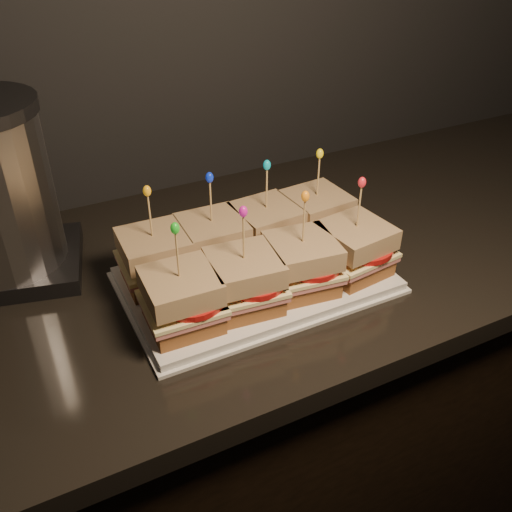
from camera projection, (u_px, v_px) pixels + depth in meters
name	position (u px, v px, depth m)	size (l,w,h in m)	color
cabinet	(289.00, 425.00, 1.30)	(2.19, 0.60, 0.91)	black
granite_slab	(298.00, 251.00, 1.04)	(2.23, 0.64, 0.04)	black
platter	(256.00, 280.00, 0.92)	(0.41, 0.25, 0.02)	silver
platter_rim	(256.00, 283.00, 0.92)	(0.42, 0.26, 0.01)	silver
sandwich_0_bread_bot	(157.00, 273.00, 0.89)	(0.10, 0.10, 0.03)	brown
sandwich_0_ham	(156.00, 264.00, 0.88)	(0.11, 0.10, 0.01)	#C4635F
sandwich_0_cheese	(155.00, 261.00, 0.88)	(0.11, 0.10, 0.01)	#FFEFA3
sandwich_0_tomato	(164.00, 256.00, 0.87)	(0.10, 0.10, 0.01)	#AA1311
sandwich_0_bread_top	(153.00, 245.00, 0.86)	(0.10, 0.10, 0.03)	#5C2D0F
sandwich_0_pick	(150.00, 218.00, 0.84)	(0.00, 0.00, 0.09)	tan
sandwich_0_frill	(147.00, 191.00, 0.81)	(0.01, 0.01, 0.02)	orange
sandwich_1_bread_bot	(214.00, 258.00, 0.93)	(0.10, 0.10, 0.03)	brown
sandwich_1_ham	(213.00, 249.00, 0.92)	(0.11, 0.10, 0.01)	#C4635F
sandwich_1_cheese	(213.00, 245.00, 0.92)	(0.11, 0.10, 0.01)	#FFEFA3
sandwich_1_tomato	(221.00, 241.00, 0.91)	(0.10, 0.10, 0.01)	#AA1311
sandwich_1_bread_top	(212.00, 230.00, 0.90)	(0.10, 0.10, 0.03)	#5C2D0F
sandwich_1_pick	(211.00, 204.00, 0.87)	(0.00, 0.00, 0.09)	tan
sandwich_1_frill	(210.00, 177.00, 0.85)	(0.01, 0.01, 0.02)	#0D27D2
sandwich_2_bread_bot	(266.00, 243.00, 0.96)	(0.10, 0.10, 0.03)	brown
sandwich_2_ham	(266.00, 235.00, 0.96)	(0.11, 0.10, 0.01)	#C4635F
sandwich_2_cheese	(266.00, 231.00, 0.95)	(0.11, 0.10, 0.01)	#FFEFA3
sandwich_2_tomato	(274.00, 227.00, 0.95)	(0.10, 0.10, 0.01)	#AA1311
sandwich_2_bread_top	(266.00, 216.00, 0.94)	(0.10, 0.10, 0.03)	#5C2D0F
sandwich_2_pick	(267.00, 191.00, 0.91)	(0.00, 0.00, 0.09)	tan
sandwich_2_frill	(267.00, 165.00, 0.88)	(0.01, 0.01, 0.02)	#08A1B5
sandwich_3_bread_bot	(315.00, 230.00, 1.00)	(0.10, 0.10, 0.03)	brown
sandwich_3_ham	(315.00, 222.00, 0.99)	(0.11, 0.10, 0.01)	#C4635F
sandwich_3_cheese	(316.00, 218.00, 0.99)	(0.11, 0.10, 0.01)	#FFEFA3
sandwich_3_tomato	(324.00, 214.00, 0.98)	(0.10, 0.10, 0.01)	#AA1311
sandwich_3_bread_top	(317.00, 204.00, 0.97)	(0.10, 0.10, 0.03)	#5C2D0F
sandwich_3_pick	(318.00, 179.00, 0.95)	(0.00, 0.00, 0.09)	tan
sandwich_3_frill	(320.00, 154.00, 0.92)	(0.01, 0.01, 0.02)	yellow
sandwich_4_bread_bot	(183.00, 316.00, 0.81)	(0.10, 0.10, 0.03)	brown
sandwich_4_ham	(182.00, 306.00, 0.80)	(0.11, 0.10, 0.01)	#C4635F
sandwich_4_cheese	(182.00, 302.00, 0.79)	(0.11, 0.10, 0.01)	#FFEFA3
sandwich_4_tomato	(191.00, 298.00, 0.79)	(0.10, 0.10, 0.01)	#AA1311
sandwich_4_bread_top	(180.00, 286.00, 0.78)	(0.10, 0.10, 0.03)	#5C2D0F
sandwich_4_pick	(178.00, 258.00, 0.75)	(0.00, 0.00, 0.09)	tan
sandwich_4_frill	(175.00, 228.00, 0.73)	(0.01, 0.01, 0.02)	green
sandwich_5_bread_bot	(244.00, 297.00, 0.84)	(0.10, 0.10, 0.03)	brown
sandwich_5_ham	(244.00, 288.00, 0.83)	(0.11, 0.10, 0.01)	#C4635F
sandwich_5_cheese	(244.00, 284.00, 0.83)	(0.11, 0.10, 0.01)	#FFEFA3
sandwich_5_tomato	(253.00, 280.00, 0.82)	(0.10, 0.10, 0.01)	#AA1311
sandwich_5_bread_top	(244.00, 268.00, 0.81)	(0.10, 0.10, 0.03)	#5C2D0F
sandwich_5_pick	(244.00, 240.00, 0.79)	(0.00, 0.00, 0.09)	tan
sandwich_5_frill	(243.00, 212.00, 0.76)	(0.01, 0.01, 0.02)	#C41590
sandwich_6_bread_bot	(301.00, 280.00, 0.88)	(0.10, 0.10, 0.03)	brown
sandwich_6_ham	(301.00, 270.00, 0.87)	(0.11, 0.10, 0.01)	#C4635F
sandwich_6_cheese	(302.00, 267.00, 0.87)	(0.11, 0.10, 0.01)	#FFEFA3
sandwich_6_tomato	(311.00, 263.00, 0.86)	(0.10, 0.10, 0.01)	#AA1311
sandwich_6_bread_top	(302.00, 251.00, 0.85)	(0.10, 0.10, 0.03)	#5C2D0F
sandwich_6_pick	(304.00, 224.00, 0.82)	(0.00, 0.00, 0.09)	tan
sandwich_6_frill	(305.00, 196.00, 0.80)	(0.01, 0.01, 0.02)	orange
sandwich_7_bread_bot	(353.00, 264.00, 0.91)	(0.10, 0.10, 0.03)	brown
sandwich_7_ham	(354.00, 255.00, 0.91)	(0.11, 0.10, 0.01)	#C4635F
sandwich_7_cheese	(354.00, 251.00, 0.90)	(0.11, 0.10, 0.01)	#FFEFA3
sandwich_7_tomato	(363.00, 247.00, 0.90)	(0.10, 0.10, 0.01)	#AA1311
sandwich_7_bread_top	(356.00, 235.00, 0.89)	(0.10, 0.10, 0.03)	#5C2D0F
sandwich_7_pick	(359.00, 209.00, 0.86)	(0.00, 0.00, 0.09)	tan
sandwich_7_frill	(362.00, 182.00, 0.83)	(0.01, 0.01, 0.02)	red
appliance_base	(11.00, 265.00, 0.94)	(0.22, 0.19, 0.03)	#262628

